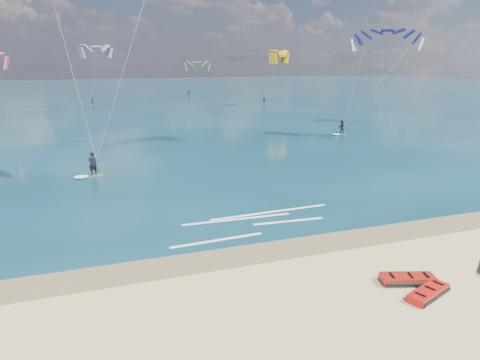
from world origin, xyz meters
name	(u,v)px	position (x,y,z in m)	size (l,w,h in m)	color
ground	(158,134)	(0.00, 40.00, 0.00)	(320.00, 320.00, 0.00)	tan
wet_sand_strip	(266,251)	(0.00, 3.00, 0.00)	(320.00, 2.40, 0.01)	brown
sea	(122,95)	(0.00, 104.00, 0.02)	(320.00, 200.00, 0.04)	#092D34
packed_kite_left	(428,296)	(4.65, -3.07, 0.00)	(2.38, 1.04, 0.38)	red
packed_kite_mid	(407,283)	(4.57, -1.91, 0.00)	(2.49, 1.16, 0.42)	#AE160C
kitesurfer_main	(95,44)	(-7.10, 18.14, 10.31)	(9.74, 7.90, 19.58)	gold
kitesurfer_far	(367,74)	(24.11, 30.19, 7.58)	(10.19, 6.64, 14.13)	#A6D920
shoreline_foam	(254,221)	(0.85, 6.97, 0.04)	(10.84, 3.62, 0.01)	white
distant_kites	(90,77)	(-7.63, 77.77, 5.75)	(74.44, 33.33, 14.79)	teal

